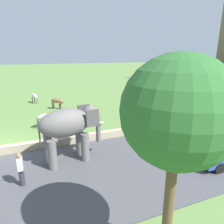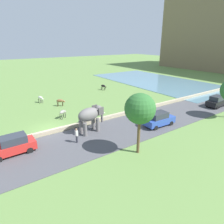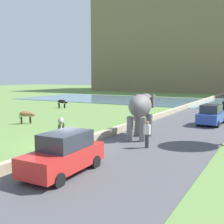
# 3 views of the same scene
# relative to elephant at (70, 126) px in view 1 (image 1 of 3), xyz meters

# --- Properties ---
(ground_plane) EXTENTS (220.00, 220.00, 0.00)m
(ground_plane) POSITION_rel_elephant_xyz_m (-3.39, -3.86, -2.04)
(ground_plane) COLOR #608442
(barrier_wall) EXTENTS (0.40, 110.00, 0.50)m
(barrier_wall) POSITION_rel_elephant_xyz_m (-2.19, 14.14, -1.78)
(barrier_wall) COLOR tan
(barrier_wall) RESTS_ON ground
(lake) EXTENTS (36.00, 18.00, 0.08)m
(lake) POSITION_rel_elephant_xyz_m (-17.39, 28.91, -2.00)
(lake) COLOR slate
(lake) RESTS_ON ground
(elephant) EXTENTS (1.78, 3.56, 2.99)m
(elephant) POSITION_rel_elephant_xyz_m (0.00, 0.00, 0.00)
(elephant) COLOR slate
(elephant) RESTS_ON ground
(person_beside_elephant) EXTENTS (0.36, 0.22, 1.63)m
(person_beside_elephant) POSITION_rel_elephant_xyz_m (1.45, -2.44, -1.16)
(person_beside_elephant) COLOR #33333D
(person_beside_elephant) RESTS_ON ground
(cow_white) EXTENTS (1.42, 0.76, 1.15)m
(cow_white) POSITION_rel_elephant_xyz_m (-14.94, -1.62, -1.20)
(cow_white) COLOR silver
(cow_white) RESTS_ON ground
(cow_grey) EXTENTS (1.06, 1.33, 1.15)m
(cow_grey) POSITION_rel_elephant_xyz_m (-5.99, -1.09, -1.20)
(cow_grey) COLOR gray
(cow_grey) RESTS_ON ground
(cow_brown) EXTENTS (1.00, 1.36, 1.15)m
(cow_brown) POSITION_rel_elephant_xyz_m (-11.32, 0.54, -1.20)
(cow_brown) COLOR brown
(cow_brown) RESTS_ON ground
(cow_black) EXTENTS (1.41, 0.81, 1.15)m
(cow_black) POSITION_rel_elephant_xyz_m (-16.84, 12.18, -1.20)
(cow_black) COLOR black
(cow_black) RESTS_ON ground
(tree_mid) EXTENTS (2.76, 2.76, 5.75)m
(tree_mid) POSITION_rel_elephant_xyz_m (6.37, 1.54, 2.30)
(tree_mid) COLOR brown
(tree_mid) RESTS_ON ground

